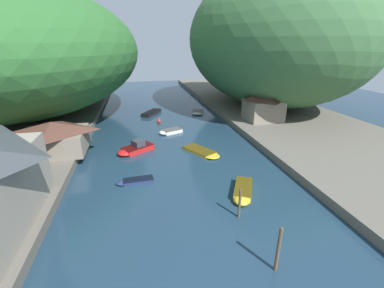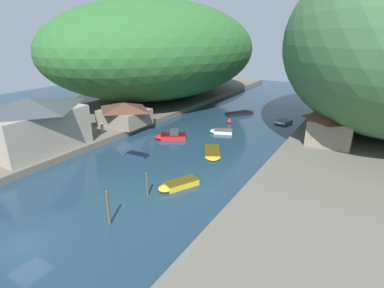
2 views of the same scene
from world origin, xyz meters
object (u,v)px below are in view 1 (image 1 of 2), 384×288
at_px(boat_cabin_cruiser, 135,149).
at_px(boat_yellow_tender, 169,131).
at_px(person_on_quay, 18,218).
at_px(boat_open_rowboat, 243,192).
at_px(boat_navy_launch, 134,181).
at_px(boat_mid_channel, 153,112).
at_px(boat_moored_right, 203,152).
at_px(boat_small_dinghy, 198,112).
at_px(person_by_boathouse, 45,163).
at_px(right_bank_cottage, 263,105).
at_px(channel_buoy_near, 159,121).
at_px(boathouse_shed, 53,137).

bearing_deg(boat_cabin_cruiser, boat_yellow_tender, -72.37).
bearing_deg(boat_yellow_tender, person_on_quay, 126.22).
xyz_separation_m(boat_open_rowboat, boat_navy_launch, (-9.91, 4.55, -0.15)).
bearing_deg(boat_cabin_cruiser, boat_mid_channel, -43.96).
height_order(boat_open_rowboat, boat_moored_right, boat_open_rowboat).
bearing_deg(boat_mid_channel, boat_navy_launch, -65.57).
distance_m(boat_yellow_tender, boat_navy_launch, 15.77).
relative_size(boat_cabin_cruiser, boat_small_dinghy, 1.38).
height_order(boat_mid_channel, boat_moored_right, boat_mid_channel).
xyz_separation_m(boat_yellow_tender, person_by_boathouse, (-14.27, -12.21, 1.60)).
height_order(boat_moored_right, person_by_boathouse, person_by_boathouse).
relative_size(boat_cabin_cruiser, person_on_quay, 3.07).
bearing_deg(right_bank_cottage, boat_mid_channel, 146.66).
bearing_deg(boat_mid_channel, right_bank_cottage, -0.71).
distance_m(boat_cabin_cruiser, boat_moored_right, 8.90).
bearing_deg(channel_buoy_near, boat_moored_right, -74.01).
relative_size(boat_open_rowboat, person_by_boathouse, 2.81).
bearing_deg(boat_yellow_tender, channel_buoy_near, -11.16).
height_order(boat_yellow_tender, person_on_quay, person_on_quay).
bearing_deg(person_by_boathouse, boathouse_shed, 22.86).
distance_m(boat_open_rowboat, boat_small_dinghy, 30.39).
bearing_deg(right_bank_cottage, boat_navy_launch, -144.22).
distance_m(boat_navy_launch, boat_small_dinghy, 28.72).
relative_size(boat_navy_launch, boat_small_dinghy, 1.01).
relative_size(boat_open_rowboat, person_on_quay, 2.81).
bearing_deg(person_on_quay, boat_cabin_cruiser, -38.54).
distance_m(boat_open_rowboat, person_by_boathouse, 19.93).
xyz_separation_m(right_bank_cottage, boat_cabin_cruiser, (-21.78, -7.68, -3.07)).
relative_size(right_bank_cottage, boat_open_rowboat, 1.28).
bearing_deg(boat_navy_launch, boathouse_shed, 44.77).
distance_m(boathouse_shed, boat_navy_launch, 12.62).
xyz_separation_m(boathouse_shed, boat_moored_right, (17.99, -2.35, -2.66)).
distance_m(boat_cabin_cruiser, person_by_boathouse, 10.55).
bearing_deg(right_bank_cottage, person_by_boathouse, -156.54).
relative_size(boat_open_rowboat, channel_buoy_near, 4.63).
bearing_deg(boat_open_rowboat, channel_buoy_near, -51.45).
bearing_deg(boat_moored_right, right_bank_cottage, -172.88).
bearing_deg(boat_mid_channel, channel_buoy_near, -53.12).
relative_size(boat_moored_right, person_by_boathouse, 3.44).
height_order(boat_yellow_tender, boat_small_dinghy, boat_yellow_tender).
bearing_deg(person_on_quay, person_by_boathouse, -4.92).
relative_size(boat_open_rowboat, boat_small_dinghy, 1.27).
height_order(boat_navy_launch, person_by_boathouse, person_by_boathouse).
relative_size(boat_small_dinghy, person_on_quay, 2.22).
bearing_deg(boat_moored_right, boat_mid_channel, -107.68).
bearing_deg(boat_yellow_tender, boat_small_dinghy, -55.14).
distance_m(boathouse_shed, person_by_boathouse, 5.75).
xyz_separation_m(right_bank_cottage, boat_mid_channel, (-17.96, 11.82, -3.22)).
relative_size(right_bank_cottage, boat_navy_launch, 1.60).
relative_size(boathouse_shed, right_bank_cottage, 1.30).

